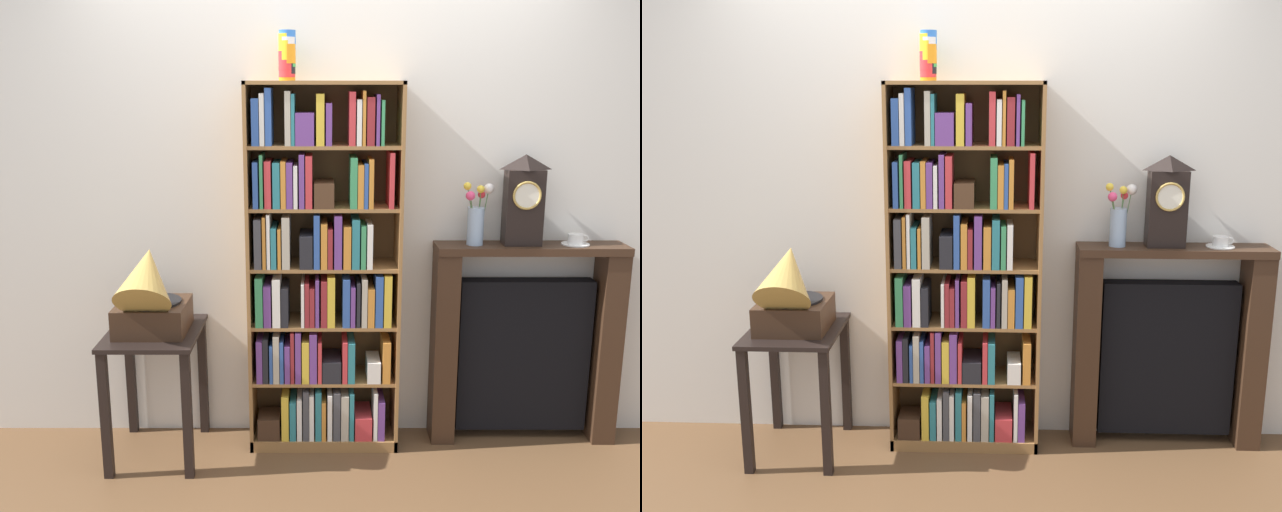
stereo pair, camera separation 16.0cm
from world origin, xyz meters
TOP-DOWN VIEW (x-y plane):
  - ground_plane at (0.00, 0.00)m, footprint 7.29×6.40m
  - wall_back at (0.10, 0.34)m, footprint 4.29×0.08m
  - bookshelf at (-0.02, 0.15)m, footprint 0.77×0.28m
  - cup_stack at (-0.18, 0.18)m, footprint 0.08×0.08m
  - side_table_left at (-0.85, 0.03)m, footprint 0.46×0.55m
  - gramophone at (-0.85, -0.03)m, footprint 0.34×0.47m
  - fireplace_mantel at (1.06, 0.22)m, footprint 0.97×0.21m
  - mantel_clock at (1.00, 0.20)m, footprint 0.19×0.12m
  - flower_vase at (0.77, 0.20)m, footprint 0.16×0.11m
  - teacup_with_saucer at (1.28, 0.20)m, footprint 0.14×0.14m

SIDE VIEW (x-z plane):
  - ground_plane at x=0.00m, z-range -0.02..0.00m
  - side_table_left at x=-0.85m, z-range 0.16..0.83m
  - fireplace_mantel at x=1.06m, z-range -0.01..1.06m
  - bookshelf at x=-0.02m, z-range -0.07..1.81m
  - gramophone at x=-0.85m, z-range 0.62..1.13m
  - teacup_with_saucer at x=1.28m, z-range 1.07..1.12m
  - flower_vase at x=0.77m, z-range 1.05..1.37m
  - mantel_clock at x=1.00m, z-range 1.07..1.53m
  - wall_back at x=0.10m, z-range 0.00..2.68m
  - cup_stack at x=-0.18m, z-range 1.88..2.12m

